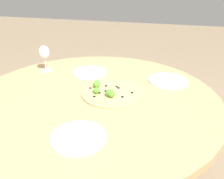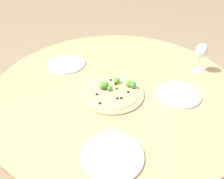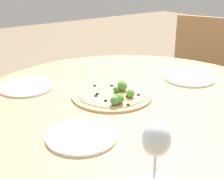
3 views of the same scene
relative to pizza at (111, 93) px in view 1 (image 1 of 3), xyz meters
name	(u,v)px [view 1 (image 1 of 3)]	position (x,y,z in m)	size (l,w,h in m)	color
dining_table	(95,105)	(0.04, -0.08, -0.06)	(1.37, 1.37, 0.76)	tan
pizza	(111,93)	(0.00, 0.00, 0.00)	(0.34, 0.34, 0.06)	tan
wine_glass	(44,53)	(-0.24, -0.51, 0.11)	(0.08, 0.08, 0.18)	silver
plate_near	(78,137)	(0.42, -0.03, -0.01)	(0.24, 0.24, 0.01)	silver
plate_far	(168,81)	(-0.26, 0.30, -0.01)	(0.24, 0.24, 0.01)	silver
plate_side	(90,72)	(-0.27, -0.21, -0.01)	(0.23, 0.23, 0.01)	silver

